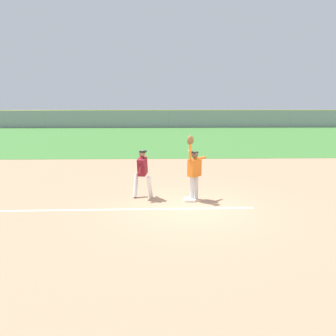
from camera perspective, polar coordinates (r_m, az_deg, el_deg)
The scene contains 12 objects.
ground_plane at distance 11.12m, azimuth 3.98°, elevation -6.67°, with size 81.81×81.81×0.00m, color tan.
outfield_grass at distance 29.04m, azimuth 0.64°, elevation 5.08°, with size 55.77×19.39×0.01m, color #3D7533.
chalk_foul_line at distance 11.31m, azimuth -16.66°, elevation -6.83°, with size 12.00×0.10×0.01m, color white.
first_base at distance 11.80m, azimuth 3.70°, elevation -5.34°, with size 0.38×0.38×0.08m, color white.
fielder at distance 11.64m, azimuth 4.43°, elevation -0.10°, with size 0.76×0.65×2.28m.
runner at distance 11.88m, azimuth -4.33°, elevation -0.45°, with size 0.75×0.84×1.72m.
baseball at distance 11.76m, azimuth 3.62°, elevation 2.97°, with size 0.07×0.07×0.07m, color white.
outfield_fence at distance 38.60m, azimuth 0.14°, elevation 8.30°, with size 55.85×0.08×1.98m.
parked_car_tan at distance 42.52m, azimuth -11.84°, elevation 7.98°, with size 4.46×2.24×1.25m.
parked_car_blue at distance 41.53m, azimuth -3.70°, elevation 8.12°, with size 4.42×2.16×1.25m.
parked_car_silver at distance 41.69m, azimuth 3.14°, elevation 8.14°, with size 4.42×2.15×1.25m.
parked_car_white at distance 42.20m, azimuth 11.43°, elevation 7.97°, with size 4.53×2.38×1.25m.
Camera 1 is at (-1.02, -10.47, 3.58)m, focal length 36.07 mm.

